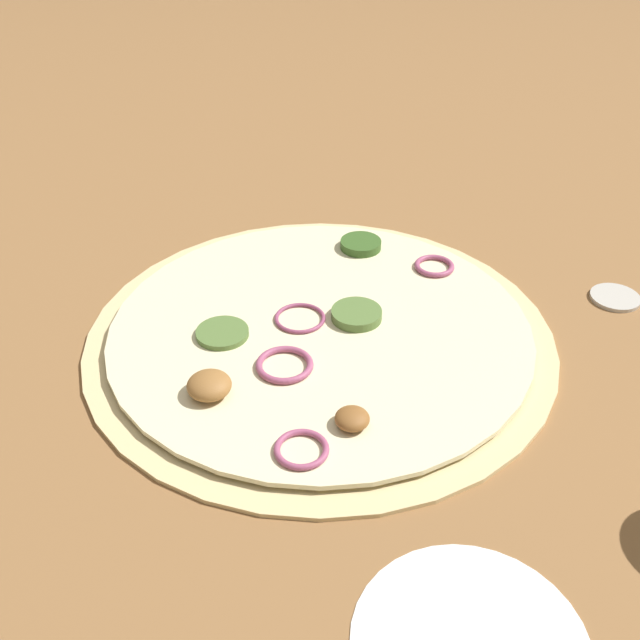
# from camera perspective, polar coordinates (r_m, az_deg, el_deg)

# --- Properties ---
(ground_plane) EXTENTS (3.00, 3.00, 0.00)m
(ground_plane) POSITION_cam_1_polar(r_m,az_deg,el_deg) (0.60, 0.00, -1.31)
(ground_plane) COLOR olive
(pizza) EXTENTS (0.37, 0.37, 0.03)m
(pizza) POSITION_cam_1_polar(r_m,az_deg,el_deg) (0.60, -0.04, -0.92)
(pizza) COLOR beige
(pizza) RESTS_ON ground_plane
(loose_cap) EXTENTS (0.04, 0.04, 0.01)m
(loose_cap) POSITION_cam_1_polar(r_m,az_deg,el_deg) (0.69, 21.58, 1.72)
(loose_cap) COLOR beige
(loose_cap) RESTS_ON ground_plane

